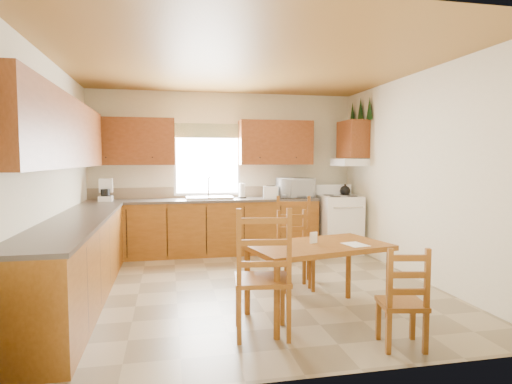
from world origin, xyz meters
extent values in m
plane|color=#8F7F5E|center=(0.00, 0.00, 0.00)|extent=(4.50, 4.50, 0.00)
plane|color=olive|center=(0.00, 0.00, 2.70)|extent=(4.50, 4.50, 0.00)
plane|color=beige|center=(-2.25, 0.00, 1.35)|extent=(4.50, 4.50, 0.00)
plane|color=beige|center=(2.25, 0.00, 1.35)|extent=(4.50, 4.50, 0.00)
plane|color=beige|center=(0.00, 2.25, 1.35)|extent=(4.50, 4.50, 0.00)
plane|color=beige|center=(0.00, -2.25, 1.35)|extent=(4.50, 4.50, 0.00)
cube|color=brown|center=(-0.38, 1.95, 0.44)|extent=(3.75, 0.60, 0.88)
cube|color=brown|center=(-1.95, -0.15, 0.44)|extent=(0.60, 3.60, 0.88)
cube|color=#4D443D|center=(-0.38, 1.95, 0.90)|extent=(3.75, 0.63, 0.04)
cube|color=#4D443D|center=(-1.95, -0.15, 0.90)|extent=(0.63, 3.60, 0.04)
cube|color=#8B775C|center=(-0.38, 2.24, 1.01)|extent=(3.75, 0.01, 0.18)
cube|color=brown|center=(-1.55, 2.08, 1.85)|extent=(1.41, 0.33, 0.75)
cube|color=brown|center=(0.86, 2.08, 1.85)|extent=(1.25, 0.33, 0.75)
cube|color=brown|center=(-2.08, -0.15, 1.85)|extent=(0.33, 3.60, 0.75)
cube|color=brown|center=(2.08, 1.65, 1.90)|extent=(0.33, 0.62, 0.62)
cube|color=white|center=(2.03, 1.65, 1.52)|extent=(0.44, 0.62, 0.12)
cube|color=white|center=(-0.30, 2.22, 1.55)|extent=(1.13, 0.02, 1.18)
cube|color=white|center=(-0.30, 2.21, 1.55)|extent=(1.05, 0.01, 1.10)
cube|color=#426031|center=(-0.30, 2.19, 2.05)|extent=(1.19, 0.01, 0.24)
cube|color=silver|center=(-0.30, 1.95, 0.94)|extent=(0.75, 0.45, 0.04)
cone|color=black|center=(2.21, 1.33, 2.38)|extent=(0.22, 0.22, 0.36)
cone|color=black|center=(2.21, 1.65, 2.42)|extent=(0.22, 0.22, 0.36)
cone|color=black|center=(2.21, 1.97, 2.38)|extent=(0.22, 0.22, 0.36)
cube|color=white|center=(1.88, 1.67, 0.47)|extent=(0.67, 0.69, 0.94)
cube|color=white|center=(-1.91, 1.90, 1.09)|extent=(0.28, 0.30, 0.35)
cylinder|color=white|center=(0.26, 1.98, 1.04)|extent=(0.14, 0.14, 0.25)
cube|color=white|center=(0.73, 1.91, 1.02)|extent=(0.27, 0.20, 0.20)
imported|color=white|center=(1.17, 1.94, 1.08)|extent=(0.55, 0.40, 0.33)
cube|color=brown|center=(0.49, -1.09, 0.37)|extent=(1.50, 1.06, 0.73)
cube|color=brown|center=(-0.15, -1.42, 0.57)|extent=(0.54, 0.52, 1.15)
cube|color=brown|center=(0.94, -1.90, 0.43)|extent=(0.42, 0.41, 0.86)
cube|color=brown|center=(0.54, -0.17, 0.47)|extent=(0.40, 0.39, 0.94)
cube|color=brown|center=(0.58, 0.04, 0.54)|extent=(0.56, 0.54, 1.09)
cube|color=white|center=(0.84, -1.19, 0.73)|extent=(0.23, 0.28, 0.00)
cube|color=white|center=(0.46, -1.04, 0.79)|extent=(0.08, 0.05, 0.11)
camera|label=1|loc=(-0.95, -5.07, 1.57)|focal=30.00mm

